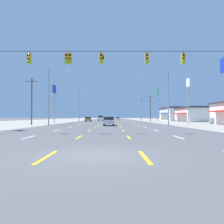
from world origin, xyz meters
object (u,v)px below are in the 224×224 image
at_px(sedan_inner_right_midfar, 118,118).
at_px(streetlight_left_row_0, 50,92).
at_px(suv_inner_left_mid, 101,118).
at_px(pole_sign_left_row_1, 54,93).
at_px(sedan_far_left_near, 88,119).
at_px(pole_sign_right_row_2, 157,97).
at_px(streetlight_left_row_1, 80,103).
at_px(sedan_center_turn_nearest, 109,121).
at_px(streetlight_right_row_0, 165,93).
at_px(streetlight_right_row_1, 139,104).
at_px(pole_sign_right_row_1, 188,90).

relative_size(sedan_inner_right_midfar, streetlight_left_row_0, 0.46).
height_order(suv_inner_left_mid, pole_sign_left_row_1, pole_sign_left_row_1).
bearing_deg(suv_inner_left_mid, sedan_far_left_near, -105.40).
distance_m(pole_sign_right_row_2, streetlight_left_row_1, 26.10).
height_order(sedan_center_turn_nearest, streetlight_right_row_0, streetlight_right_row_0).
bearing_deg(pole_sign_right_row_2, pole_sign_left_row_1, -146.49).
xyz_separation_m(streetlight_left_row_0, streetlight_right_row_1, (19.42, 33.82, 0.24)).
bearing_deg(streetlight_right_row_1, streetlight_right_row_0, -90.00).
relative_size(sedan_center_turn_nearest, sedan_far_left_near, 1.00).
xyz_separation_m(sedan_inner_right_midfar, pole_sign_left_row_1, (-17.29, -56.70, 6.54)).
distance_m(sedan_inner_right_midfar, pole_sign_right_row_1, 66.62).
bearing_deg(pole_sign_right_row_1, sedan_inner_right_midfar, 101.46).
distance_m(sedan_inner_right_midfar, pole_sign_left_row_1, 59.63).
xyz_separation_m(sedan_inner_right_midfar, streetlight_right_row_0, (6.10, -73.71, 4.68)).
relative_size(suv_inner_left_mid, pole_sign_right_row_2, 0.44).
bearing_deg(streetlight_left_row_0, pole_sign_right_row_2, 54.82).
bearing_deg(sedan_center_turn_nearest, streetlight_right_row_1, 74.44).
relative_size(pole_sign_right_row_1, streetlight_right_row_0, 1.04).
relative_size(suv_inner_left_mid, pole_sign_left_row_1, 0.52).
xyz_separation_m(streetlight_right_row_0, streetlight_left_row_1, (-19.29, 33.82, 0.59)).
xyz_separation_m(pole_sign_left_row_1, streetlight_right_row_0, (23.38, -17.01, -1.86)).
relative_size(pole_sign_right_row_1, streetlight_left_row_0, 0.98).
bearing_deg(streetlight_left_row_1, streetlight_left_row_0, -90.21).
height_order(pole_sign_right_row_1, streetlight_right_row_1, streetlight_right_row_1).
bearing_deg(suv_inner_left_mid, sedan_center_turn_nearest, -85.29).
xyz_separation_m(suv_inner_left_mid, pole_sign_right_row_1, (20.38, -36.59, 6.10)).
xyz_separation_m(pole_sign_right_row_1, pole_sign_right_row_2, (-0.54, 28.12, 0.99)).
bearing_deg(streetlight_left_row_1, sedan_center_turn_nearest, -74.07).
distance_m(sedan_inner_right_midfar, streetlight_left_row_0, 75.06).
bearing_deg(suv_inner_left_mid, streetlight_left_row_0, -97.70).
bearing_deg(streetlight_left_row_1, sedan_far_left_near, -16.72).
height_order(sedan_center_turn_nearest, pole_sign_left_row_1, pole_sign_left_row_1).
xyz_separation_m(streetlight_left_row_0, streetlight_right_row_0, (19.42, 0.00, -0.15)).
distance_m(pole_sign_right_row_1, streetlight_left_row_0, 27.94).
relative_size(sedan_inner_right_midfar, streetlight_left_row_1, 0.43).
xyz_separation_m(pole_sign_right_row_1, streetlight_left_row_1, (-26.38, 25.10, -1.10)).
height_order(streetlight_left_row_0, streetlight_right_row_0, streetlight_left_row_0).
bearing_deg(sedan_inner_right_midfar, pole_sign_right_row_2, -71.07).
bearing_deg(sedan_inner_right_midfar, pole_sign_left_row_1, -106.96).
bearing_deg(streetlight_right_row_1, pole_sign_right_row_1, -74.24).
relative_size(suv_inner_left_mid, sedan_inner_right_midfar, 1.09).
relative_size(streetlight_right_row_0, streetlight_left_row_1, 0.88).
height_order(pole_sign_right_row_1, streetlight_right_row_0, pole_sign_right_row_1).
bearing_deg(sedan_center_turn_nearest, streetlight_left_row_1, 105.93).
relative_size(sedan_inner_right_midfar, pole_sign_right_row_2, 0.41).
bearing_deg(streetlight_left_row_0, suv_inner_left_mid, 82.30).
bearing_deg(streetlight_right_row_1, pole_sign_right_row_2, 24.74).
bearing_deg(sedan_inner_right_midfar, pole_sign_right_row_1, -78.54).
height_order(pole_sign_right_row_2, streetlight_left_row_1, pole_sign_right_row_2).
bearing_deg(sedan_inner_right_midfar, streetlight_left_row_0, -100.24).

